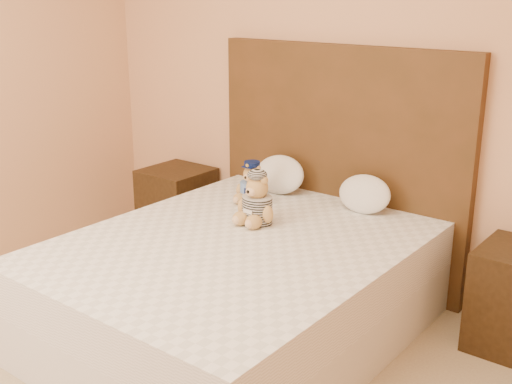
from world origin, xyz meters
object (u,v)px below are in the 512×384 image
at_px(teddy_prisoner, 257,199).
at_px(pillow_left, 280,173).
at_px(teddy_police, 252,182).
at_px(bed, 238,288).
at_px(pillow_right, 365,192).
at_px(nightstand_left, 177,205).

bearing_deg(teddy_prisoner, pillow_left, 116.73).
xyz_separation_m(teddy_police, teddy_prisoner, (0.25, -0.27, 0.02)).
xyz_separation_m(bed, pillow_right, (0.29, 0.83, 0.39)).
bearing_deg(bed, pillow_right, 70.56).
height_order(bed, pillow_left, pillow_left).
bearing_deg(pillow_right, nightstand_left, -178.89).
distance_m(teddy_prisoner, pillow_left, 0.61).
distance_m(teddy_police, teddy_prisoner, 0.37).
bearing_deg(teddy_police, pillow_left, 87.23).
relative_size(teddy_police, pillow_left, 0.71).
distance_m(teddy_police, pillow_left, 0.28).
relative_size(bed, nightstand_left, 3.64).
bearing_deg(teddy_prisoner, pillow_right, 58.42).
relative_size(bed, teddy_police, 7.72).
relative_size(nightstand_left, teddy_police, 2.12).
xyz_separation_m(bed, teddy_prisoner, (-0.08, 0.28, 0.42)).
height_order(nightstand_left, teddy_prisoner, teddy_prisoner).
bearing_deg(teddy_police, nightstand_left, 163.16).
bearing_deg(bed, pillow_left, 111.72).
bearing_deg(nightstand_left, teddy_prisoner, -24.14).
distance_m(bed, pillow_left, 0.98).
height_order(pillow_left, pillow_right, pillow_left).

